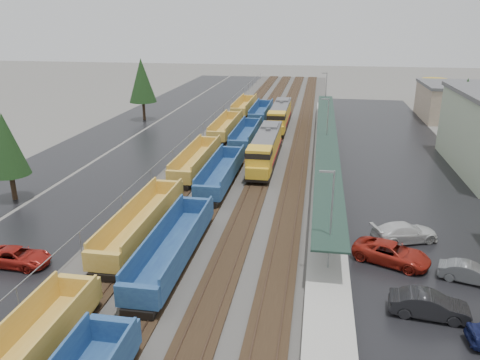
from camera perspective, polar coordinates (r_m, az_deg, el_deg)
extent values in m
cube|color=#302D2B|center=(72.88, 2.81, 5.16)|extent=(20.00, 160.00, 0.08)
cube|color=black|center=(73.77, -1.84, 5.44)|extent=(2.60, 160.00, 0.15)
cube|color=#473326|center=(73.89, -2.39, 5.54)|extent=(0.08, 160.00, 0.07)
cube|color=#473326|center=(73.61, -1.29, 5.50)|extent=(0.08, 160.00, 0.07)
cube|color=black|center=(73.11, 1.25, 5.31)|extent=(2.60, 160.00, 0.15)
cube|color=#473326|center=(73.18, 0.69, 5.42)|extent=(0.08, 160.00, 0.07)
cube|color=#473326|center=(72.98, 1.81, 5.38)|extent=(0.08, 160.00, 0.07)
cube|color=black|center=(72.66, 4.38, 5.18)|extent=(2.60, 160.00, 0.15)
cube|color=#473326|center=(72.69, 3.82, 5.29)|extent=(0.08, 160.00, 0.07)
cube|color=#473326|center=(72.57, 4.96, 5.23)|extent=(0.08, 160.00, 0.07)
cube|color=black|center=(72.43, 7.55, 5.02)|extent=(2.60, 160.00, 0.15)
cube|color=#473326|center=(72.42, 6.98, 5.13)|extent=(0.08, 160.00, 0.07)
cube|color=#473326|center=(72.38, 8.12, 5.07)|extent=(0.08, 160.00, 0.07)
cube|color=black|center=(76.05, -8.53, 5.54)|extent=(10.00, 160.00, 0.02)
cube|color=black|center=(79.67, -15.43, 5.68)|extent=(9.00, 160.00, 0.02)
cube|color=black|center=(63.70, 18.92, 2.04)|extent=(16.00, 100.00, 0.02)
cube|color=#9E9B93|center=(62.69, 10.37, 2.83)|extent=(3.00, 80.00, 0.70)
cylinder|color=gray|center=(38.62, 10.69, -5.22)|extent=(0.16, 0.16, 2.40)
cylinder|color=gray|center=(52.67, 10.52, 1.45)|extent=(0.16, 0.16, 2.40)
cylinder|color=gray|center=(67.13, 10.43, 5.28)|extent=(0.16, 0.16, 2.40)
cylinder|color=gray|center=(81.79, 10.37, 7.75)|extent=(0.16, 0.16, 2.40)
cylinder|color=gray|center=(96.55, 10.32, 9.46)|extent=(0.16, 0.16, 2.40)
cube|color=#1A2F26|center=(61.97, 10.53, 5.36)|extent=(2.60, 65.00, 0.15)
cylinder|color=gray|center=(33.20, 11.00, -5.44)|extent=(0.12, 0.12, 8.00)
cube|color=gray|center=(31.79, 10.54, 1.01)|extent=(1.00, 0.15, 0.12)
cylinder|color=gray|center=(61.79, 10.57, 6.08)|extent=(0.12, 0.12, 8.00)
cube|color=gray|center=(61.04, 10.32, 9.68)|extent=(1.00, 0.15, 0.12)
cylinder|color=gray|center=(91.29, 10.42, 10.25)|extent=(0.12, 0.12, 8.00)
cube|color=gray|center=(90.78, 10.24, 12.70)|extent=(1.00, 0.15, 0.12)
cylinder|color=gray|center=(32.92, -25.42, -13.24)|extent=(0.08, 0.08, 2.00)
cylinder|color=gray|center=(38.78, -18.86, -7.34)|extent=(0.08, 0.08, 2.00)
cylinder|color=gray|center=(45.30, -14.21, -2.99)|extent=(0.08, 0.08, 2.00)
cylinder|color=gray|center=(52.23, -10.79, 0.24)|extent=(0.08, 0.08, 2.00)
cylinder|color=gray|center=(59.43, -8.19, 2.71)|extent=(0.08, 0.08, 2.00)
cylinder|color=gray|center=(66.82, -6.15, 4.63)|extent=(0.08, 0.08, 2.00)
cylinder|color=gray|center=(74.33, -4.51, 6.16)|extent=(0.08, 0.08, 2.00)
cylinder|color=gray|center=(81.93, -3.16, 7.41)|extent=(0.08, 0.08, 2.00)
cylinder|color=gray|center=(89.60, -2.04, 8.44)|extent=(0.08, 0.08, 2.00)
cylinder|color=gray|center=(97.33, -1.09, 9.30)|extent=(0.08, 0.08, 2.00)
cylinder|color=gray|center=(105.10, -0.28, 10.04)|extent=(0.08, 0.08, 2.00)
cylinder|color=gray|center=(112.89, 0.42, 10.67)|extent=(0.08, 0.08, 2.00)
cylinder|color=gray|center=(120.72, 1.03, 11.22)|extent=(0.08, 0.08, 2.00)
cylinder|color=gray|center=(128.57, 1.58, 11.70)|extent=(0.08, 0.08, 2.00)
cylinder|color=gray|center=(136.43, 2.06, 12.13)|extent=(0.08, 0.08, 2.00)
cylinder|color=gray|center=(144.31, 2.49, 12.51)|extent=(0.08, 0.08, 2.00)
cube|color=gray|center=(74.11, -4.53, 6.91)|extent=(0.05, 160.00, 0.05)
cube|color=gray|center=(95.57, 26.62, 8.34)|extent=(18.00, 14.00, 6.00)
cube|color=#59595B|center=(95.13, 26.92, 10.25)|extent=(18.36, 14.28, 0.50)
ellipsoid|color=#525F4A|center=(214.42, -0.79, 14.42)|extent=(154.00, 110.00, 19.80)
ellipsoid|color=#525F4A|center=(223.24, 18.23, 13.69)|extent=(196.00, 140.00, 25.20)
cylinder|color=#332316|center=(52.88, -25.91, -0.77)|extent=(0.50, 0.50, 2.70)
cone|color=black|center=(51.67, -26.63, 3.93)|extent=(3.96, 3.96, 6.30)
cylinder|color=#332316|center=(87.57, -11.63, 8.24)|extent=(0.50, 0.50, 3.30)
cone|color=black|center=(86.74, -11.87, 11.81)|extent=(4.84, 4.84, 7.70)
cylinder|color=#332316|center=(72.88, 25.12, 4.54)|extent=(0.50, 0.50, 3.00)
cone|color=black|center=(71.94, 25.68, 8.39)|extent=(4.40, 4.40, 7.00)
cube|color=black|center=(59.49, 3.18, 2.69)|extent=(2.70, 18.02, 0.36)
cube|color=#C1891C|center=(59.94, 3.30, 4.33)|extent=(2.52, 14.42, 2.70)
cube|color=#C1891C|center=(52.31, 2.33, 2.34)|extent=(2.70, 2.88, 3.06)
cube|color=black|center=(52.06, 2.35, 3.29)|extent=(2.75, 2.93, 0.63)
cube|color=#C1891C|center=(51.05, 2.09, 0.85)|extent=(2.52, 0.90, 1.26)
cube|color=#59595B|center=(59.59, 3.33, 5.67)|extent=(2.57, 14.42, 0.32)
cube|color=maroon|center=(60.37, 2.07, 3.39)|extent=(0.04, 14.42, 0.32)
cube|color=maroon|center=(60.11, 4.50, 3.28)|extent=(0.04, 14.42, 0.32)
cube|color=black|center=(59.59, 3.17, 2.35)|extent=(1.98, 5.41, 0.54)
cube|color=black|center=(53.59, 2.40, 0.53)|extent=(2.16, 3.60, 0.45)
cube|color=black|center=(65.60, 3.80, 4.00)|extent=(2.16, 3.60, 0.45)
cylinder|color=#59595B|center=(60.40, 3.43, 6.12)|extent=(0.63, 0.63, 0.45)
cube|color=#59595B|center=(63.03, 3.70, 6.62)|extent=(2.16, 3.60, 0.45)
cube|color=black|center=(79.77, 4.90, 6.89)|extent=(2.70, 18.02, 0.36)
cube|color=#C1891C|center=(80.34, 4.99, 8.10)|extent=(2.52, 14.42, 2.70)
cube|color=#C1891C|center=(72.56, 4.46, 7.06)|extent=(2.70, 2.88, 3.06)
cube|color=black|center=(72.38, 4.48, 7.76)|extent=(2.75, 2.93, 0.63)
cube|color=#C1891C|center=(71.18, 4.32, 6.08)|extent=(2.52, 0.90, 1.26)
cube|color=#59595B|center=(80.08, 5.02, 9.11)|extent=(2.57, 14.42, 0.32)
cube|color=maroon|center=(80.66, 4.06, 7.38)|extent=(0.04, 14.42, 0.32)
cube|color=maroon|center=(80.46, 5.88, 7.30)|extent=(0.04, 14.42, 0.32)
cube|color=black|center=(79.84, 4.90, 6.64)|extent=(1.98, 5.41, 0.54)
cube|color=black|center=(73.69, 4.48, 5.67)|extent=(2.16, 3.60, 0.45)
cube|color=black|center=(85.98, 5.26, 7.59)|extent=(2.16, 3.60, 0.45)
cylinder|color=#59595B|center=(80.92, 5.08, 9.40)|extent=(0.63, 0.63, 0.45)
cube|color=#59595B|center=(83.58, 5.23, 9.68)|extent=(2.16, 3.60, 0.45)
cube|color=gold|center=(31.78, -18.97, -12.25)|extent=(2.74, 0.53, 1.47)
cube|color=black|center=(31.79, -19.40, -14.53)|extent=(2.10, 2.31, 0.53)
cube|color=gold|center=(40.76, -11.81, -5.53)|extent=(2.74, 14.75, 0.26)
cube|color=gold|center=(40.86, -13.62, -4.16)|extent=(0.16, 14.75, 1.89)
cube|color=gold|center=(39.94, -10.13, -4.46)|extent=(0.16, 14.75, 1.89)
cube|color=gold|center=(34.26, -16.43, -9.56)|extent=(2.74, 0.53, 1.47)
cube|color=gold|center=(47.08, -8.61, -0.95)|extent=(2.74, 0.53, 1.47)
cube|color=black|center=(35.33, -15.76, -10.51)|extent=(2.10, 2.31, 0.53)
cube|color=black|center=(46.79, -8.82, -2.47)|extent=(2.10, 2.31, 0.53)
cube|color=gold|center=(57.17, -5.27, 2.03)|extent=(2.74, 14.75, 0.26)
cube|color=gold|center=(57.24, -6.58, 3.00)|extent=(0.16, 14.75, 1.89)
cube|color=gold|center=(56.58, -4.01, 2.89)|extent=(0.16, 14.75, 1.89)
cube|color=gold|center=(50.00, -7.48, 0.31)|extent=(2.74, 0.53, 1.47)
cube|color=gold|center=(64.05, -3.59, 4.63)|extent=(2.74, 0.53, 1.47)
cube|color=black|center=(51.01, -7.19, -0.55)|extent=(2.10, 2.31, 0.53)
cube|color=black|center=(63.63, -3.72, 3.55)|extent=(2.10, 2.31, 0.53)
cube|color=gold|center=(74.52, -1.70, 6.15)|extent=(2.74, 14.75, 0.26)
cube|color=gold|center=(74.58, -2.71, 6.89)|extent=(0.16, 14.75, 1.89)
cube|color=gold|center=(74.08, -0.70, 6.83)|extent=(0.16, 14.75, 1.89)
cube|color=gold|center=(67.13, -2.96, 5.32)|extent=(2.74, 0.53, 1.47)
cube|color=gold|center=(81.66, -0.67, 7.84)|extent=(2.74, 0.53, 1.47)
cube|color=black|center=(68.09, -2.81, 4.61)|extent=(2.10, 2.31, 0.53)
cube|color=black|center=(81.16, -0.76, 7.01)|extent=(2.10, 2.31, 0.53)
cube|color=gold|center=(92.30, 0.54, 8.69)|extent=(2.74, 14.75, 0.26)
cube|color=gold|center=(92.34, -0.28, 9.29)|extent=(0.16, 14.75, 1.89)
cube|color=gold|center=(91.94, 1.36, 9.24)|extent=(0.16, 14.75, 1.89)
cube|color=gold|center=(84.81, -0.27, 8.26)|extent=(2.74, 0.53, 1.47)
cube|color=gold|center=(99.56, 1.23, 9.88)|extent=(2.74, 0.53, 1.47)
cube|color=black|center=(85.72, -0.19, 7.66)|extent=(2.10, 2.31, 0.53)
cube|color=black|center=(99.02, 1.17, 9.22)|extent=(2.10, 2.31, 0.53)
cube|color=navy|center=(27.39, -15.00, -17.30)|extent=(2.78, 0.53, 1.50)
cube|color=black|center=(27.50, -15.47, -19.98)|extent=(2.14, 2.35, 0.53)
cube|color=navy|center=(36.16, -8.06, -8.62)|extent=(2.78, 14.18, 0.27)
cube|color=navy|center=(36.12, -10.17, -7.06)|extent=(0.16, 14.18, 1.92)
cube|color=navy|center=(35.36, -6.05, -7.45)|extent=(0.16, 14.18, 1.92)
cube|color=navy|center=(29.87, -12.38, -13.70)|extent=(2.78, 0.53, 1.50)
cube|color=navy|center=(42.19, -5.18, -3.20)|extent=(2.78, 0.53, 1.50)
cube|color=black|center=(31.03, -11.72, -14.64)|extent=(2.14, 2.35, 0.53)
cube|color=black|center=(41.95, -5.39, -4.93)|extent=(2.14, 2.35, 0.53)
cube|color=navy|center=(52.13, -2.25, 0.41)|extent=(2.78, 14.18, 0.27)
cube|color=navy|center=(52.11, -3.70, 1.49)|extent=(0.16, 14.18, 1.92)
cube|color=navy|center=(51.58, -0.81, 1.34)|extent=(0.16, 14.18, 1.92)
cube|color=navy|center=(45.18, -4.13, -1.63)|extent=(2.78, 0.53, 1.50)
cube|color=navy|center=(58.75, -0.82, 3.35)|extent=(2.78, 0.53, 1.50)
cube|color=black|center=(46.24, -3.89, -2.54)|extent=(2.14, 2.35, 0.53)
cube|color=black|center=(58.35, -0.94, 2.15)|extent=(2.14, 2.35, 0.53)
cube|color=navy|center=(69.07, 0.77, 5.12)|extent=(2.78, 14.18, 0.27)
cube|color=navy|center=(69.05, -0.33, 5.94)|extent=(0.16, 14.18, 1.92)
cube|color=navy|center=(68.65, 1.88, 5.85)|extent=(0.16, 14.18, 1.92)
cube|color=navy|center=(61.90, -0.27, 4.18)|extent=(2.78, 0.53, 1.50)
cube|color=navy|center=(75.94, 1.62, 6.98)|extent=(2.78, 0.53, 1.50)
cube|color=black|center=(62.89, -0.15, 3.41)|extent=(2.14, 2.35, 0.53)
cube|color=black|center=(75.45, 1.53, 6.07)|extent=(2.14, 2.35, 0.53)
cube|color=navy|center=(86.40, 2.60, 7.95)|extent=(2.78, 14.18, 0.27)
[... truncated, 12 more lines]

